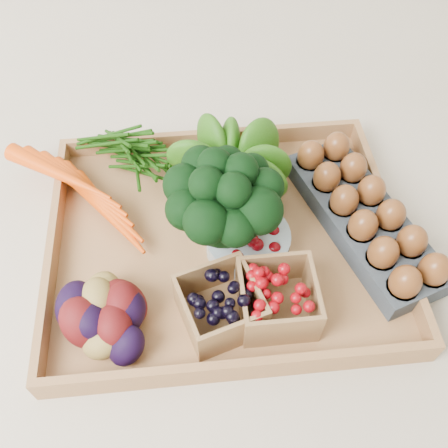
{
  "coord_description": "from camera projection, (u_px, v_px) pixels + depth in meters",
  "views": [
    {
      "loc": [
        -0.04,
        -0.46,
        0.68
      ],
      "look_at": [
        0.0,
        0.0,
        0.06
      ],
      "focal_mm": 40.0,
      "sensor_mm": 36.0,
      "label": 1
    }
  ],
  "objects": [
    {
      "name": "ground",
      "position": [
        224.0,
        246.0,
        0.82
      ],
      "size": [
        4.0,
        4.0,
        0.0
      ],
      "primitive_type": "plane",
      "color": "beige",
      "rests_on": "ground"
    },
    {
      "name": "tray",
      "position": [
        224.0,
        243.0,
        0.81
      ],
      "size": [
        0.55,
        0.45,
        0.01
      ],
      "primitive_type": "cube",
      "color": "#AA7747",
      "rests_on": "ground"
    },
    {
      "name": "carrots",
      "position": [
        93.0,
        196.0,
        0.83
      ],
      "size": [
        0.21,
        0.15,
        0.05
      ],
      "primitive_type": null,
      "color": "#F24A08",
      "rests_on": "tray"
    },
    {
      "name": "lettuce",
      "position": [
        230.0,
        161.0,
        0.82
      ],
      "size": [
        0.13,
        0.13,
        0.13
      ],
      "primitive_type": "sphere",
      "color": "#1D480B",
      "rests_on": "tray"
    },
    {
      "name": "broccoli",
      "position": [
        224.0,
        219.0,
        0.75
      ],
      "size": [
        0.17,
        0.17,
        0.14
      ],
      "primitive_type": null,
      "color": "black",
      "rests_on": "tray"
    },
    {
      "name": "cherry_bowl",
      "position": [
        248.0,
        241.0,
        0.79
      ],
      "size": [
        0.13,
        0.13,
        0.04
      ],
      "primitive_type": "cylinder",
      "color": "#8C9EA5",
      "rests_on": "tray"
    },
    {
      "name": "egg_carton",
      "position": [
        363.0,
        220.0,
        0.81
      ],
      "size": [
        0.21,
        0.34,
        0.04
      ],
      "primitive_type": "cube",
      "rotation": [
        0.0,
        0.0,
        0.31
      ],
      "color": "#383F48",
      "rests_on": "tray"
    },
    {
      "name": "potatoes",
      "position": [
        106.0,
        310.0,
        0.68
      ],
      "size": [
        0.16,
        0.16,
        0.09
      ],
      "primitive_type": null,
      "color": "#460B0C",
      "rests_on": "tray"
    },
    {
      "name": "punnet_blackberry",
      "position": [
        220.0,
        305.0,
        0.7
      ],
      "size": [
        0.13,
        0.13,
        0.07
      ],
      "primitive_type": "cube",
      "rotation": [
        0.0,
        0.0,
        0.3
      ],
      "color": "black",
      "rests_on": "tray"
    },
    {
      "name": "punnet_raspberry",
      "position": [
        277.0,
        299.0,
        0.7
      ],
      "size": [
        0.11,
        0.11,
        0.07
      ],
      "primitive_type": "cube",
      "rotation": [
        0.0,
        0.0,
        0.0
      ],
      "color": "maroon",
      "rests_on": "tray"
    }
  ]
}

